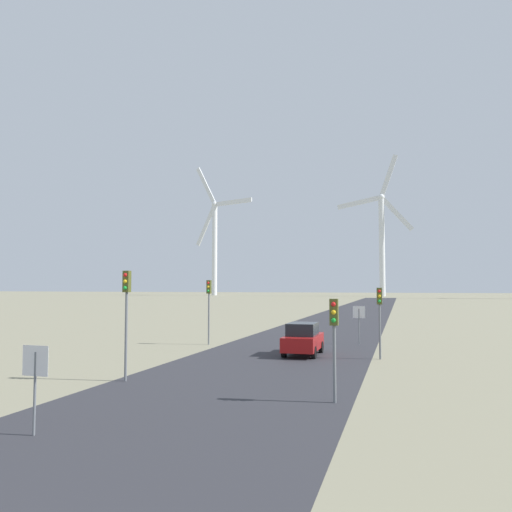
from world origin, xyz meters
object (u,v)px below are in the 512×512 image
(wind_turbine_far_left, at_px, (215,237))
(stop_sign_far, at_px, (359,318))
(traffic_light_post_mid_left, at_px, (209,297))
(stop_sign_near, at_px, (35,372))
(traffic_light_post_near_right, at_px, (334,326))
(traffic_light_post_mid_right, at_px, (380,307))
(car_approaching, at_px, (303,339))
(traffic_light_post_near_left, at_px, (126,300))
(wind_turbine_left, at_px, (382,234))

(wind_turbine_far_left, bearing_deg, stop_sign_far, -65.88)
(traffic_light_post_mid_left, bearing_deg, stop_sign_far, 17.07)
(stop_sign_near, distance_m, wind_turbine_far_left, 200.68)
(traffic_light_post_mid_left, bearing_deg, stop_sign_near, -81.21)
(traffic_light_post_near_right, relative_size, traffic_light_post_mid_right, 0.91)
(traffic_light_post_mid_right, relative_size, wind_turbine_far_left, 0.07)
(stop_sign_near, xyz_separation_m, traffic_light_post_near_right, (7.13, 5.89, 0.93))
(stop_sign_far, height_order, traffic_light_post_mid_left, traffic_light_post_mid_left)
(traffic_light_post_near_right, distance_m, car_approaching, 11.76)
(stop_sign_far, distance_m, traffic_light_post_near_right, 17.39)
(car_approaching, relative_size, wind_turbine_far_left, 0.07)
(stop_sign_near, xyz_separation_m, traffic_light_post_near_left, (-1.68, 7.33, 1.69))
(traffic_light_post_near_right, xyz_separation_m, wind_turbine_far_left, (-74.20, 181.84, 22.12))
(traffic_light_post_near_right, distance_m, traffic_light_post_mid_right, 10.80)
(wind_turbine_far_left, bearing_deg, traffic_light_post_near_right, -67.80)
(traffic_light_post_near_right, xyz_separation_m, wind_turbine_left, (-4.74, 181.43, 21.52))
(stop_sign_near, height_order, traffic_light_post_mid_right, traffic_light_post_mid_right)
(stop_sign_near, bearing_deg, wind_turbine_left, 89.27)
(stop_sign_far, relative_size, wind_turbine_far_left, 0.05)
(traffic_light_post_near_left, xyz_separation_m, traffic_light_post_near_right, (8.81, -1.44, -0.76))
(traffic_light_post_near_left, distance_m, wind_turbine_far_left, 193.07)
(traffic_light_post_mid_left, relative_size, wind_turbine_far_left, 0.08)
(stop_sign_near, xyz_separation_m, traffic_light_post_mid_right, (8.20, 16.63, 1.17))
(stop_sign_near, distance_m, traffic_light_post_mid_left, 20.58)
(stop_sign_near, distance_m, car_approaching, 17.53)
(stop_sign_near, bearing_deg, traffic_light_post_mid_left, 98.79)
(traffic_light_post_near_left, bearing_deg, traffic_light_post_mid_right, 43.28)
(stop_sign_far, distance_m, traffic_light_post_mid_right, 6.90)
(traffic_light_post_mid_right, bearing_deg, traffic_light_post_near_left, -136.72)
(wind_turbine_far_left, bearing_deg, traffic_light_post_mid_right, -66.26)
(traffic_light_post_mid_left, xyz_separation_m, wind_turbine_far_left, (-63.93, 167.45, 21.53))
(traffic_light_post_mid_right, bearing_deg, traffic_light_post_near_right, -95.67)
(traffic_light_post_near_left, distance_m, traffic_light_post_near_right, 8.96)
(stop_sign_near, relative_size, car_approaching, 0.57)
(traffic_light_post_near_left, relative_size, traffic_light_post_mid_left, 1.06)
(traffic_light_post_mid_right, height_order, wind_turbine_far_left, wind_turbine_far_left)
(traffic_light_post_near_right, height_order, car_approaching, traffic_light_post_near_right)
(traffic_light_post_mid_right, bearing_deg, stop_sign_far, 103.86)
(wind_turbine_left, bearing_deg, stop_sign_far, -88.54)
(stop_sign_far, xyz_separation_m, car_approaching, (-2.66, -6.18, -0.89))
(traffic_light_post_mid_right, relative_size, car_approaching, 0.93)
(traffic_light_post_near_left, height_order, car_approaching, traffic_light_post_near_left)
(traffic_light_post_mid_left, relative_size, traffic_light_post_mid_right, 1.13)
(wind_turbine_far_left, height_order, wind_turbine_left, wind_turbine_far_left)
(stop_sign_near, xyz_separation_m, car_approaching, (3.91, 17.08, -0.73))
(traffic_light_post_mid_left, height_order, wind_turbine_far_left, wind_turbine_far_left)
(traffic_light_post_near_left, height_order, traffic_light_post_mid_left, traffic_light_post_near_left)
(stop_sign_far, relative_size, traffic_light_post_near_right, 0.74)
(traffic_light_post_near_right, relative_size, car_approaching, 0.85)
(stop_sign_near, relative_size, wind_turbine_far_left, 0.04)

